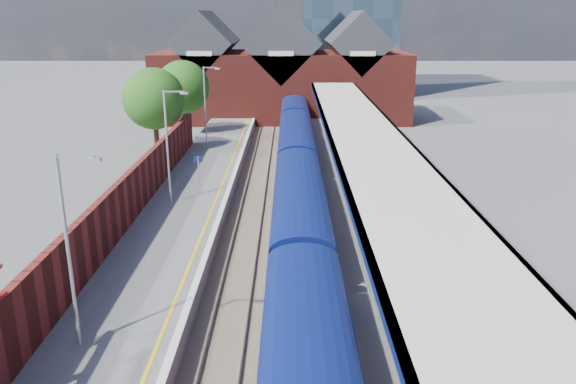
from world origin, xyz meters
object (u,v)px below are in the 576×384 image
object	(u,v)px
lamp_post_b	(71,241)
lamp_post_d	(206,101)
parked_car_silver	(445,257)
parked_car_blue	(449,260)
platform_sign	(198,168)
lamp_post_c	(169,140)
train	(297,169)

from	to	relation	value
lamp_post_b	lamp_post_d	world-z (taller)	same
parked_car_silver	parked_car_blue	world-z (taller)	parked_car_silver
lamp_post_d	parked_car_blue	distance (m)	29.98
lamp_post_d	platform_sign	bearing A→B (deg)	-84.44
lamp_post_c	parked_car_blue	bearing A→B (deg)	-34.45
lamp_post_b	lamp_post_c	size ratio (longest dim) A/B	1.00
platform_sign	lamp_post_d	bearing A→B (deg)	95.56
lamp_post_d	parked_car_blue	xyz separation A→B (m)	(14.56, -25.99, -3.39)
parked_car_blue	lamp_post_d	bearing A→B (deg)	11.29
lamp_post_b	platform_sign	world-z (taller)	lamp_post_b
lamp_post_b	lamp_post_d	distance (m)	32.00
lamp_post_d	lamp_post_b	bearing A→B (deg)	-90.00
train	platform_sign	size ratio (longest dim) A/B	26.36
platform_sign	parked_car_blue	distance (m)	17.87
lamp_post_b	parked_car_blue	size ratio (longest dim) A/B	1.61
platform_sign	parked_car_silver	size ratio (longest dim) A/B	0.57
train	lamp_post_d	world-z (taller)	lamp_post_d
lamp_post_d	parked_car_silver	world-z (taller)	lamp_post_d
platform_sign	parked_car_silver	world-z (taller)	platform_sign
parked_car_blue	lamp_post_b	bearing A→B (deg)	94.45
train	lamp_post_b	bearing A→B (deg)	-111.63
parked_car_silver	lamp_post_d	bearing A→B (deg)	22.13
lamp_post_b	lamp_post_d	bearing A→B (deg)	90.00
lamp_post_d	platform_sign	size ratio (longest dim) A/B	2.80
train	parked_car_blue	bearing A→B (deg)	-64.08
lamp_post_c	lamp_post_d	bearing A→B (deg)	90.00
parked_car_silver	parked_car_blue	xyz separation A→B (m)	(0.17, -0.07, -0.12)
platform_sign	parked_car_blue	bearing A→B (deg)	-42.25
lamp_post_d	parked_car_blue	size ratio (longest dim) A/B	1.61
platform_sign	parked_car_silver	bearing A→B (deg)	-42.45
lamp_post_d	parked_car_silver	xyz separation A→B (m)	(14.39, -25.92, -3.27)
train	platform_sign	world-z (taller)	platform_sign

